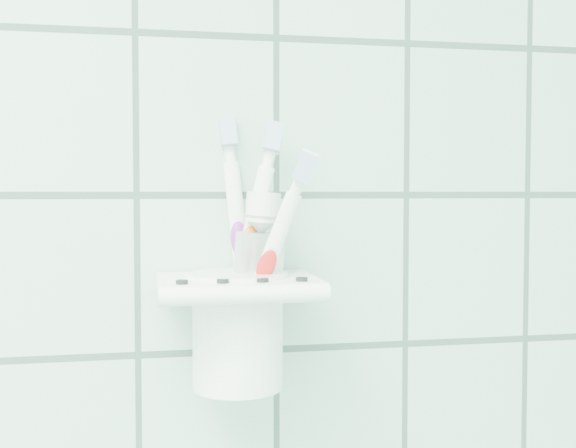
# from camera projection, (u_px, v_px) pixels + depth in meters

# --- Properties ---
(holder_bracket) EXTENTS (0.12, 0.10, 0.04)m
(holder_bracket) POSITION_uv_depth(u_px,v_px,m) (237.00, 288.00, 0.56)
(holder_bracket) COLOR white
(holder_bracket) RESTS_ON wall_back
(cup) EXTENTS (0.08, 0.08, 0.09)m
(cup) POSITION_uv_depth(u_px,v_px,m) (238.00, 325.00, 0.56)
(cup) COLOR white
(cup) RESTS_ON holder_bracket
(toothbrush_pink) EXTENTS (0.03, 0.05, 0.21)m
(toothbrush_pink) POSITION_uv_depth(u_px,v_px,m) (253.00, 241.00, 0.57)
(toothbrush_pink) COLOR white
(toothbrush_pink) RESTS_ON cup
(toothbrush_blue) EXTENTS (0.06, 0.03, 0.21)m
(toothbrush_blue) POSITION_uv_depth(u_px,v_px,m) (216.00, 244.00, 0.56)
(toothbrush_blue) COLOR white
(toothbrush_blue) RESTS_ON cup
(toothbrush_orange) EXTENTS (0.06, 0.06, 0.19)m
(toothbrush_orange) POSITION_uv_depth(u_px,v_px,m) (225.00, 253.00, 0.57)
(toothbrush_orange) COLOR white
(toothbrush_orange) RESTS_ON cup
(toothpaste_tube) EXTENTS (0.05, 0.04, 0.15)m
(toothpaste_tube) POSITION_uv_depth(u_px,v_px,m) (250.00, 269.00, 0.57)
(toothpaste_tube) COLOR silver
(toothpaste_tube) RESTS_ON cup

